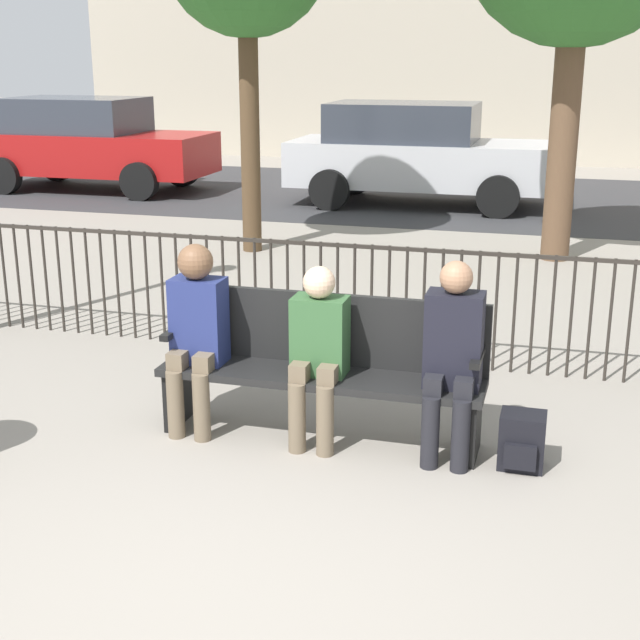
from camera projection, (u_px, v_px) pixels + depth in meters
name	position (u px, v px, depth m)	size (l,w,h in m)	color
ground_plane	(212.00, 600.00, 4.06)	(80.00, 80.00, 0.00)	gray
park_bench	(323.00, 361.00, 5.69)	(2.08, 0.45, 0.92)	black
seated_person_0	(196.00, 327.00, 5.72)	(0.34, 0.39, 1.24)	brown
seated_person_1	(318.00, 347.00, 5.52)	(0.34, 0.39, 1.15)	brown
seated_person_2	(452.00, 352.00, 5.30)	(0.34, 0.39, 1.23)	black
backpack	(522.00, 441.00, 5.32)	(0.27, 0.26, 0.34)	black
fence_railing	(372.00, 293.00, 7.07)	(9.01, 0.03, 0.95)	#2D2823
street_surface	(480.00, 198.00, 15.13)	(24.00, 6.00, 0.01)	#333335
parked_car_1	(88.00, 143.00, 15.85)	(4.20, 1.94, 1.62)	maroon
parked_car_2	(416.00, 152.00, 14.29)	(4.20, 1.94, 1.62)	#B7B7BC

